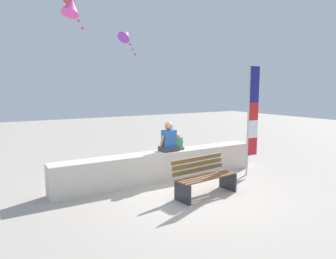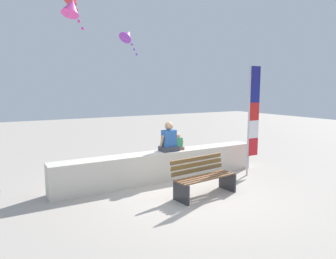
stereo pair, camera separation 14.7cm
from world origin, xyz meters
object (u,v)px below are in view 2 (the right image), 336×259
kite_purple (127,35)px  person_child (178,143)px  park_bench (203,178)px  kite_magenta (72,7)px  flag_banner (252,115)px  person_adult (169,140)px

kite_purple → person_child: bearing=-88.8°
park_bench → person_child: size_ratio=3.41×
kite_purple → kite_magenta: kite_magenta is taller
person_child → kite_purple: (-0.07, 3.38, 3.45)m
kite_magenta → flag_banner: bearing=-21.5°
person_adult → kite_purple: kite_purple is taller
kite_magenta → person_adult: bearing=-21.9°
park_bench → flag_banner: 2.68m
park_bench → person_adult: bearing=91.2°
park_bench → person_child: bearing=80.1°
person_child → flag_banner: size_ratio=0.15×
flag_banner → kite_purple: 5.41m
person_adult → kite_purple: size_ratio=0.76×
kite_magenta → person_child: bearing=-19.5°
kite_purple → kite_magenta: (-2.52, -2.46, 0.10)m
person_child → kite_purple: kite_purple is taller
person_child → kite_purple: size_ratio=0.45×
park_bench → kite_purple: (0.20, 4.94, 4.01)m
person_adult → park_bench: bearing=-88.8°
park_bench → kite_purple: size_ratio=1.53×
person_adult → kite_purple: bearing=86.0°
person_adult → kite_magenta: size_ratio=0.95×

